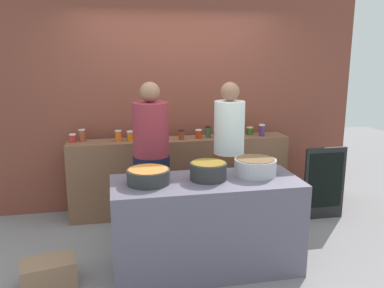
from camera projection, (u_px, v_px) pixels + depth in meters
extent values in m
plane|color=gray|center=(199.00, 252.00, 4.11)|extent=(12.00, 12.00, 0.00)
cube|color=brown|center=(175.00, 91.00, 5.16)|extent=(4.80, 0.12, 3.00)
cube|color=brown|center=(180.00, 176.00, 5.05)|extent=(2.70, 0.36, 0.95)
cube|color=#5B5668|center=(206.00, 225.00, 3.73)|extent=(1.70, 0.70, 0.86)
cylinder|color=#AF2924|center=(73.00, 139.00, 4.74)|extent=(0.08, 0.08, 0.09)
cylinder|color=silver|center=(72.00, 134.00, 4.73)|extent=(0.08, 0.08, 0.01)
cylinder|color=brown|center=(82.00, 136.00, 4.78)|extent=(0.07, 0.07, 0.13)
cylinder|color=silver|center=(82.00, 130.00, 4.76)|extent=(0.08, 0.08, 0.01)
cylinder|color=#DD5C18|center=(118.00, 136.00, 4.78)|extent=(0.07, 0.07, 0.12)
cylinder|color=silver|center=(118.00, 131.00, 4.76)|extent=(0.08, 0.08, 0.01)
cylinder|color=#CF6614|center=(130.00, 136.00, 4.82)|extent=(0.07, 0.07, 0.10)
cylinder|color=silver|center=(130.00, 132.00, 4.81)|extent=(0.07, 0.07, 0.02)
cylinder|color=#AA2E0D|center=(146.00, 135.00, 4.89)|extent=(0.09, 0.09, 0.10)
cylinder|color=silver|center=(146.00, 131.00, 4.87)|extent=(0.09, 0.09, 0.01)
cylinder|color=gold|center=(160.00, 135.00, 4.90)|extent=(0.07, 0.07, 0.11)
cylinder|color=#D6C666|center=(160.00, 130.00, 4.89)|extent=(0.07, 0.07, 0.01)
cylinder|color=brown|center=(181.00, 135.00, 4.88)|extent=(0.07, 0.07, 0.11)
cylinder|color=black|center=(181.00, 130.00, 4.87)|extent=(0.07, 0.07, 0.01)
cylinder|color=#AC310F|center=(199.00, 135.00, 4.95)|extent=(0.07, 0.07, 0.10)
cylinder|color=silver|center=(199.00, 130.00, 4.94)|extent=(0.08, 0.08, 0.01)
cylinder|color=#335E35|center=(208.00, 132.00, 5.00)|extent=(0.07, 0.07, 0.12)
cylinder|color=black|center=(208.00, 127.00, 4.99)|extent=(0.07, 0.07, 0.01)
cylinder|color=brown|center=(217.00, 134.00, 4.96)|extent=(0.08, 0.08, 0.10)
cylinder|color=#D6C666|center=(217.00, 130.00, 4.94)|extent=(0.08, 0.08, 0.01)
cylinder|color=maroon|center=(236.00, 130.00, 5.14)|extent=(0.08, 0.08, 0.13)
cylinder|color=silver|center=(237.00, 125.00, 5.12)|extent=(0.08, 0.08, 0.01)
cylinder|color=#2F561E|center=(250.00, 131.00, 5.17)|extent=(0.08, 0.08, 0.09)
cylinder|color=#D6C666|center=(250.00, 127.00, 5.16)|extent=(0.08, 0.08, 0.01)
cylinder|color=#4D2B5E|center=(262.00, 131.00, 5.08)|extent=(0.07, 0.07, 0.13)
cylinder|color=silver|center=(262.00, 125.00, 5.06)|extent=(0.08, 0.08, 0.02)
cylinder|color=#2D2D2D|center=(148.00, 176.00, 3.53)|extent=(0.38, 0.38, 0.13)
cylinder|color=#C26C2E|center=(148.00, 169.00, 3.52)|extent=(0.35, 0.35, 0.00)
cylinder|color=#2D2D2D|center=(208.00, 171.00, 3.64)|extent=(0.33, 0.33, 0.15)
cylinder|color=brown|center=(208.00, 163.00, 3.62)|extent=(0.30, 0.30, 0.00)
cylinder|color=#B7B7BC|center=(255.00, 167.00, 3.78)|extent=(0.39, 0.39, 0.15)
cylinder|color=brown|center=(255.00, 159.00, 3.76)|extent=(0.36, 0.36, 0.00)
cylinder|color=#141933|center=(152.00, 197.00, 4.36)|extent=(0.39, 0.39, 0.92)
cylinder|color=maroon|center=(151.00, 129.00, 4.20)|extent=(0.37, 0.37, 0.56)
sphere|color=#8C6047|center=(150.00, 92.00, 4.11)|extent=(0.21, 0.21, 0.21)
cylinder|color=brown|center=(228.00, 193.00, 4.47)|extent=(0.34, 0.34, 0.92)
cylinder|color=white|center=(229.00, 128.00, 4.31)|extent=(0.33, 0.33, 0.56)
sphere|color=#8C6047|center=(230.00, 92.00, 4.22)|extent=(0.20, 0.20, 0.20)
cube|color=#8E6A4F|center=(49.00, 273.00, 3.49)|extent=(0.50, 0.38, 0.24)
cube|color=black|center=(324.00, 183.00, 4.86)|extent=(0.51, 0.04, 0.88)
cube|color=black|center=(325.00, 181.00, 4.83)|extent=(0.44, 0.01, 0.67)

